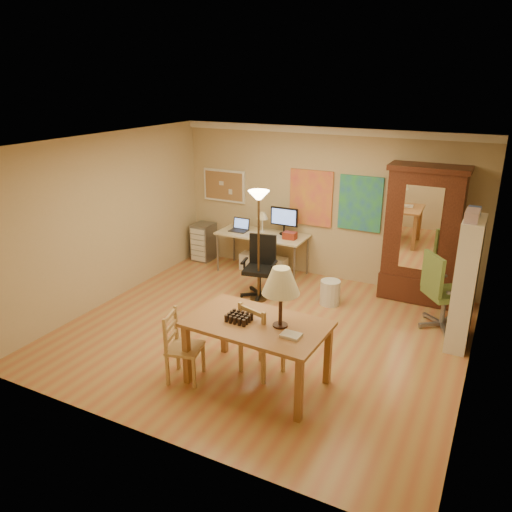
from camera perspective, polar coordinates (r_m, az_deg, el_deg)
The scene contains 16 objects.
floor at distance 7.32m, azimuth 0.68°, elevation -8.74°, with size 5.50×5.50×0.00m, color #B0663E.
crown_molding at distance 8.74m, azimuth 8.15°, elevation 14.01°, with size 5.50×0.08×0.12m, color white.
corkboard at distance 9.79m, azimuth -3.66°, elevation 8.02°, with size 0.90×0.04×0.62m, color #9C7B49.
art_panel_left at distance 9.03m, azimuth 6.30°, elevation 6.61°, with size 0.80×0.04×1.00m, color gold.
art_panel_right at distance 8.77m, azimuth 11.82°, elevation 5.89°, with size 0.75×0.04×0.95m, color teal.
dining_table at distance 5.74m, azimuth 1.10°, elevation -6.40°, with size 1.66×1.04×1.52m.
ladder_chair_back at distance 6.20m, azimuth 0.49°, elevation -9.70°, with size 0.55×0.53×0.96m.
ladder_chair_left at distance 6.18m, azimuth -8.38°, elevation -10.40°, with size 0.48×0.49×0.88m.
torchiere_lamp at distance 7.83m, azimuth 0.30°, elevation 4.86°, with size 0.33×0.33×1.84m.
computer_desk at distance 9.32m, azimuth 0.99°, elevation 0.84°, with size 1.67×0.73×1.27m.
office_chair_black at distance 8.37m, azimuth 0.43°, elevation -2.82°, with size 0.64×0.64×1.03m.
office_chair_green at distance 7.82m, azimuth 20.38°, elevation -5.60°, with size 0.74×0.73×1.15m.
drawer_cart at distance 10.06m, azimuth -6.01°, elevation 1.63°, with size 0.37×0.45×0.74m.
armoire at distance 8.47m, azimuth 18.38°, elevation 1.39°, with size 1.21×0.57×2.23m.
bookshelf at distance 7.22m, azimuth 22.78°, elevation -2.96°, with size 0.27×0.72×1.80m.
wastebin at distance 8.19m, azimuth 8.47°, elevation -4.14°, with size 0.32×0.32×0.41m, color silver.
Camera 1 is at (2.84, -5.76, 3.51)m, focal length 35.00 mm.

